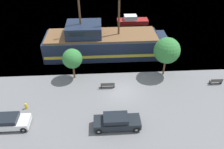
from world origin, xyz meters
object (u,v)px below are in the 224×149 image
Objects in this scene: moored_boat_dockside at (132,21)px; bench_promenade_east at (108,85)px; bench_promenade_west at (216,81)px; parked_car_curb_front at (117,122)px; parked_car_curb_mid at (9,122)px; fire_hydrant at (26,106)px; pirate_ship at (101,43)px.

bench_promenade_east is at bearing -105.87° from moored_boat_dockside.
bench_promenade_east is 1.12× the size of bench_promenade_west.
bench_promenade_east is at bearing 179.93° from bench_promenade_west.
moored_boat_dockside reaches higher than parked_car_curb_front.
moored_boat_dockside is 30.99m from parked_car_curb_mid.
fire_hydrant is (-10.02, 3.28, -0.36)m from parked_car_curb_front.
parked_car_curb_mid is at bearing 176.37° from parked_car_curb_front.
parked_car_curb_front reaches higher than fire_hydrant.
moored_boat_dockside is 28.31m from fire_hydrant.
parked_car_curb_front is at bearing -3.63° from parked_car_curb_mid.
bench_promenade_west reaches higher than fire_hydrant.
bench_promenade_east reaches higher than fire_hydrant.
parked_car_curb_mid is 2.76m from fire_hydrant.
parked_car_curb_mid is at bearing -123.65° from pirate_ship.
pirate_ship is 10.47× the size of bench_promenade_east.
parked_car_curb_mid is 5.17× the size of fire_hydrant.
parked_car_curb_front is 6.52m from bench_promenade_east.
bench_promenade_east is (-5.87, -20.66, -0.22)m from moored_boat_dockside.
pirate_ship reaches higher than bench_promenade_west.
parked_car_curb_front reaches higher than bench_promenade_east.
parked_car_curb_mid reaches higher than bench_promenade_east.
pirate_ship is at bearing 149.36° from bench_promenade_west.
bench_promenade_west is (8.23, -20.68, -0.23)m from moored_boat_dockside.
fire_hydrant is at bearing 161.86° from parked_car_curb_front.
pirate_ship is at bearing -118.60° from moored_boat_dockside.
pirate_ship is 3.89× the size of parked_car_curb_front.
bench_promenade_west is at bearing 25.65° from parked_car_curb_front.
pirate_ship is 11.76× the size of bench_promenade_west.
moored_boat_dockside is at bearing 58.57° from parked_car_curb_mid.
moored_boat_dockside is at bearing 79.12° from parked_car_curb_front.
pirate_ship is at bearing 56.35° from parked_car_curb_mid.
moored_boat_dockside is 27.63m from parked_car_curb_front.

